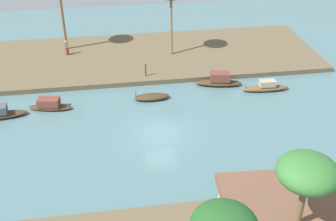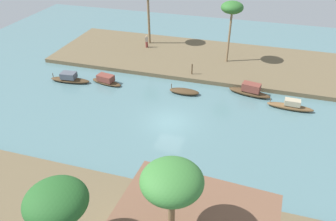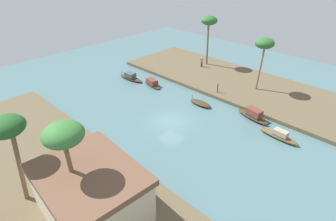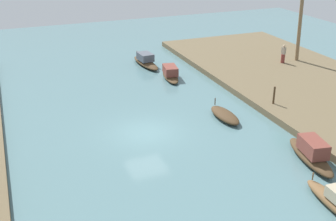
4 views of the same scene
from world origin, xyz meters
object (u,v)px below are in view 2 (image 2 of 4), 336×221
(sampan_downstream_large, at_px, (250,91))
(palm_tree_right_tall, at_px, (57,205))
(sampan_upstream_small, at_px, (70,79))
(sampan_with_red_awning, at_px, (106,80))
(person_on_near_bank, at_px, (147,42))
(palm_tree_left_near, at_px, (232,9))
(sampan_open_hull, at_px, (184,91))
(sampan_foreground, at_px, (291,106))
(palm_tree_right_short, at_px, (172,185))
(mooring_post, at_px, (192,69))

(sampan_downstream_large, distance_m, palm_tree_right_tall, 25.59)
(sampan_upstream_small, distance_m, sampan_downstream_large, 19.97)
(sampan_with_red_awning, distance_m, person_on_near_bank, 10.58)
(sampan_downstream_large, bearing_deg, palm_tree_left_near, -53.67)
(sampan_open_hull, bearing_deg, sampan_downstream_large, -166.77)
(sampan_with_red_awning, height_order, palm_tree_right_tall, palm_tree_right_tall)
(sampan_foreground, height_order, person_on_near_bank, person_on_near_bank)
(palm_tree_right_short, bearing_deg, sampan_upstream_small, -47.44)
(sampan_with_red_awning, height_order, mooring_post, mooring_post)
(sampan_downstream_large, bearing_deg, sampan_with_red_awning, 17.95)
(sampan_foreground, distance_m, person_on_near_bank, 21.26)
(sampan_foreground, xyz_separation_m, mooring_post, (10.85, -3.89, 0.71))
(sampan_upstream_small, relative_size, sampan_open_hull, 1.46)
(sampan_upstream_small, distance_m, mooring_post, 13.92)
(sampan_open_hull, relative_size, palm_tree_right_short, 0.41)
(sampan_foreground, xyz_separation_m, sampan_downstream_large, (4.07, -1.70, 0.13))
(palm_tree_right_tall, bearing_deg, sampan_with_red_awning, -67.36)
(palm_tree_left_near, xyz_separation_m, palm_tree_right_tall, (3.03, 31.12, 0.02))
(sampan_open_hull, distance_m, person_on_near_bank, 12.90)
(sampan_downstream_large, xyz_separation_m, palm_tree_left_near, (3.47, -7.22, 6.40))
(person_on_near_bank, xyz_separation_m, palm_tree_right_tall, (-8.08, 32.41, 5.76))
(sampan_foreground, bearing_deg, person_on_near_bank, -26.23)
(sampan_open_hull, bearing_deg, person_on_near_bank, -53.05)
(palm_tree_left_near, bearing_deg, sampan_open_hull, 70.04)
(sampan_open_hull, height_order, palm_tree_left_near, palm_tree_left_near)
(sampan_upstream_small, bearing_deg, sampan_open_hull, 179.50)
(sampan_with_red_awning, bearing_deg, palm_tree_right_tall, 122.68)
(person_on_near_bank, relative_size, mooring_post, 1.31)
(sampan_upstream_small, height_order, sampan_with_red_awning, sampan_upstream_small)
(sampan_downstream_large, height_order, mooring_post, mooring_post)
(sampan_open_hull, distance_m, sampan_downstream_large, 6.90)
(sampan_with_red_awning, xyz_separation_m, person_on_near_bank, (-1.06, -10.50, 0.74))
(sampan_open_hull, xyz_separation_m, sampan_with_red_awning, (8.94, 0.32, 0.16))
(palm_tree_right_short, bearing_deg, sampan_downstream_large, -95.99)
(sampan_downstream_large, bearing_deg, sampan_foreground, 167.97)
(sampan_with_red_awning, height_order, person_on_near_bank, person_on_near_bank)
(person_on_near_bank, bearing_deg, sampan_downstream_large, -40.64)
(sampan_open_hull, xyz_separation_m, sampan_downstream_large, (-6.69, -1.67, 0.26))
(mooring_post, bearing_deg, palm_tree_right_short, 100.61)
(sampan_downstream_large, bearing_deg, sampan_upstream_small, 18.69)
(sampan_with_red_awning, xyz_separation_m, palm_tree_left_near, (-12.17, -9.21, 6.49))
(sampan_open_hull, bearing_deg, sampan_with_red_awning, 1.28)
(mooring_post, xyz_separation_m, palm_tree_right_short, (-4.50, 24.01, 6.19))
(palm_tree_left_near, bearing_deg, sampan_downstream_large, 115.65)
(sampan_foreground, bearing_deg, sampan_downstream_large, -20.23)
(sampan_foreground, height_order, mooring_post, mooring_post)
(sampan_foreground, bearing_deg, sampan_open_hull, 2.33)
(sampan_downstream_large, bearing_deg, mooring_post, -7.21)
(sampan_foreground, bearing_deg, palm_tree_left_near, -47.34)
(sampan_with_red_awning, distance_m, mooring_post, 9.81)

